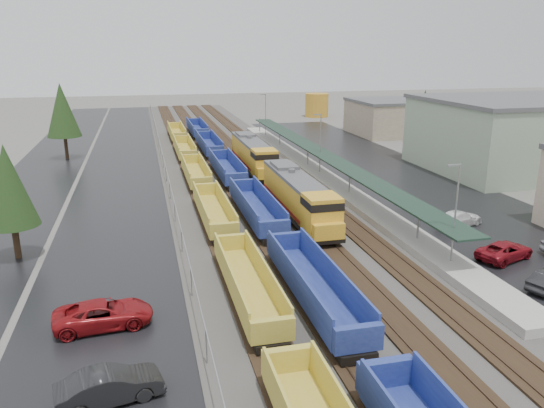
{
  "coord_description": "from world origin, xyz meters",
  "views": [
    {
      "loc": [
        -11.95,
        -12.08,
        15.76
      ],
      "look_at": [
        -0.84,
        33.18,
        2.0
      ],
      "focal_mm": 35.0,
      "sensor_mm": 36.0,
      "label": 1
    }
  ],
  "objects_px": {
    "parked_car_west_c": "(103,314)",
    "well_string_blue": "(256,208)",
    "parked_car_east_b": "(505,251)",
    "locomotive_trail": "(253,155)",
    "well_string_yellow": "(213,211)",
    "storage_tank": "(317,105)",
    "parked_car_west_b": "(110,387)",
    "parked_car_east_c": "(459,219)",
    "locomotive_lead": "(299,197)"
  },
  "relations": [
    {
      "from": "locomotive_trail",
      "to": "well_string_yellow",
      "type": "bearing_deg",
      "value": -111.81
    },
    {
      "from": "locomotive_lead",
      "to": "locomotive_trail",
      "type": "distance_m",
      "value": 21.0
    },
    {
      "from": "storage_tank",
      "to": "parked_car_east_c",
      "type": "height_order",
      "value": "storage_tank"
    },
    {
      "from": "locomotive_lead",
      "to": "well_string_yellow",
      "type": "distance_m",
      "value": 8.15
    },
    {
      "from": "parked_car_west_b",
      "to": "parked_car_east_b",
      "type": "xyz_separation_m",
      "value": [
        28.85,
        10.65,
        -0.1
      ]
    },
    {
      "from": "parked_car_west_c",
      "to": "parked_car_east_c",
      "type": "height_order",
      "value": "parked_car_west_c"
    },
    {
      "from": "locomotive_lead",
      "to": "well_string_blue",
      "type": "bearing_deg",
      "value": 169.8
    },
    {
      "from": "well_string_blue",
      "to": "parked_car_west_c",
      "type": "height_order",
      "value": "well_string_blue"
    },
    {
      "from": "parked_car_east_c",
      "to": "parked_car_west_b",
      "type": "bearing_deg",
      "value": 101.43
    },
    {
      "from": "well_string_blue",
      "to": "well_string_yellow",
      "type": "bearing_deg",
      "value": 175.84
    },
    {
      "from": "parked_car_east_b",
      "to": "well_string_yellow",
      "type": "bearing_deg",
      "value": 35.41
    },
    {
      "from": "well_string_blue",
      "to": "parked_car_east_b",
      "type": "bearing_deg",
      "value": -40.23
    },
    {
      "from": "well_string_yellow",
      "to": "parked_car_east_b",
      "type": "relative_size",
      "value": 22.35
    },
    {
      "from": "storage_tank",
      "to": "parked_car_west_c",
      "type": "relative_size",
      "value": 0.96
    },
    {
      "from": "parked_car_west_c",
      "to": "parked_car_east_b",
      "type": "relative_size",
      "value": 1.13
    },
    {
      "from": "parked_car_east_c",
      "to": "storage_tank",
      "type": "bearing_deg",
      "value": -29.6
    },
    {
      "from": "parked_car_west_c",
      "to": "parked_car_east_b",
      "type": "distance_m",
      "value": 29.73
    },
    {
      "from": "locomotive_lead",
      "to": "parked_car_west_c",
      "type": "bearing_deg",
      "value": -135.26
    },
    {
      "from": "locomotive_trail",
      "to": "parked_car_west_b",
      "type": "relative_size",
      "value": 3.84
    },
    {
      "from": "well_string_blue",
      "to": "parked_car_west_b",
      "type": "xyz_separation_m",
      "value": [
        -12.2,
        -24.73,
        -0.38
      ]
    },
    {
      "from": "locomotive_lead",
      "to": "parked_car_west_b",
      "type": "xyz_separation_m",
      "value": [
        -16.2,
        -24.01,
        -1.47
      ]
    },
    {
      "from": "well_string_blue",
      "to": "parked_car_east_c",
      "type": "relative_size",
      "value": 24.12
    },
    {
      "from": "well_string_yellow",
      "to": "parked_car_east_c",
      "type": "xyz_separation_m",
      "value": [
        21.71,
        -6.43,
        -0.39
      ]
    },
    {
      "from": "well_string_blue",
      "to": "parked_car_east_b",
      "type": "height_order",
      "value": "well_string_blue"
    },
    {
      "from": "parked_car_west_b",
      "to": "parked_car_east_c",
      "type": "xyz_separation_m",
      "value": [
        29.92,
        18.59,
        -0.08
      ]
    },
    {
      "from": "well_string_yellow",
      "to": "parked_car_east_c",
      "type": "bearing_deg",
      "value": -16.49
    },
    {
      "from": "storage_tank",
      "to": "well_string_blue",
      "type": "bearing_deg",
      "value": -112.53
    },
    {
      "from": "locomotive_trail",
      "to": "parked_car_west_c",
      "type": "distance_m",
      "value": 41.37
    },
    {
      "from": "locomotive_trail",
      "to": "parked_car_west_b",
      "type": "height_order",
      "value": "locomotive_trail"
    },
    {
      "from": "locomotive_lead",
      "to": "parked_car_east_b",
      "type": "distance_m",
      "value": 18.46
    },
    {
      "from": "locomotive_lead",
      "to": "parked_car_west_b",
      "type": "bearing_deg",
      "value": -124.01
    },
    {
      "from": "parked_car_west_c",
      "to": "locomotive_lead",
      "type": "bearing_deg",
      "value": -50.09
    },
    {
      "from": "storage_tank",
      "to": "parked_car_west_c",
      "type": "bearing_deg",
      "value": -115.49
    },
    {
      "from": "locomotive_trail",
      "to": "storage_tank",
      "type": "xyz_separation_m",
      "value": [
        26.63,
        53.56,
        0.46
      ]
    },
    {
      "from": "parked_car_east_c",
      "to": "locomotive_lead",
      "type": "bearing_deg",
      "value": 48.02
    },
    {
      "from": "parked_car_west_c",
      "to": "well_string_blue",
      "type": "bearing_deg",
      "value": -41.27
    },
    {
      "from": "locomotive_lead",
      "to": "locomotive_trail",
      "type": "height_order",
      "value": "same"
    },
    {
      "from": "parked_car_east_b",
      "to": "storage_tank",
      "type": "bearing_deg",
      "value": -28.78
    },
    {
      "from": "storage_tank",
      "to": "parked_car_west_c",
      "type": "height_order",
      "value": "storage_tank"
    },
    {
      "from": "locomotive_trail",
      "to": "parked_car_west_c",
      "type": "bearing_deg",
      "value": -114.11
    },
    {
      "from": "locomotive_trail",
      "to": "well_string_blue",
      "type": "xyz_separation_m",
      "value": [
        -4.0,
        -20.28,
        -1.09
      ]
    },
    {
      "from": "locomotive_trail",
      "to": "parked_car_east_c",
      "type": "bearing_deg",
      "value": -62.56
    },
    {
      "from": "storage_tank",
      "to": "parked_car_east_c",
      "type": "bearing_deg",
      "value": -99.17
    },
    {
      "from": "parked_car_west_c",
      "to": "parked_car_east_c",
      "type": "distance_m",
      "value": 32.63
    },
    {
      "from": "storage_tank",
      "to": "parked_car_west_c",
      "type": "xyz_separation_m",
      "value": [
        -43.52,
        -91.3,
        -1.94
      ]
    },
    {
      "from": "storage_tank",
      "to": "parked_car_west_b",
      "type": "bearing_deg",
      "value": -113.49
    },
    {
      "from": "locomotive_lead",
      "to": "parked_car_east_c",
      "type": "height_order",
      "value": "locomotive_lead"
    },
    {
      "from": "locomotive_lead",
      "to": "parked_car_east_c",
      "type": "distance_m",
      "value": 14.83
    },
    {
      "from": "locomotive_lead",
      "to": "storage_tank",
      "type": "relative_size",
      "value": 3.42
    },
    {
      "from": "storage_tank",
      "to": "parked_car_east_b",
      "type": "xyz_separation_m",
      "value": [
        -13.98,
        -87.92,
        -2.03
      ]
    }
  ]
}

